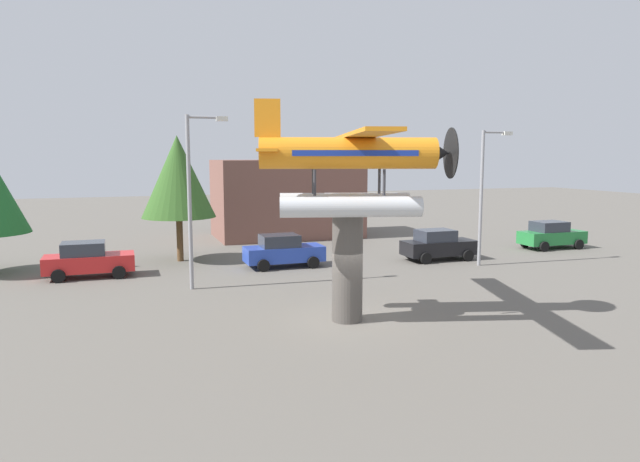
# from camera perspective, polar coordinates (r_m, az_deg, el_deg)

# --- Properties ---
(ground_plane) EXTENTS (140.00, 140.00, 0.00)m
(ground_plane) POSITION_cam_1_polar(r_m,az_deg,el_deg) (21.22, 2.69, -8.80)
(ground_plane) COLOR #605B54
(display_pedestal) EXTENTS (1.10, 1.10, 3.87)m
(display_pedestal) POSITION_cam_1_polar(r_m,az_deg,el_deg) (20.77, 2.72, -3.67)
(display_pedestal) COLOR #4C4742
(display_pedestal) RESTS_ON ground
(floatplane_monument) EXTENTS (7.19, 10.32, 4.00)m
(floatplane_monument) POSITION_cam_1_polar(r_m,az_deg,el_deg) (20.40, 3.15, 6.34)
(floatplane_monument) COLOR silver
(floatplane_monument) RESTS_ON display_pedestal
(car_near_red) EXTENTS (4.20, 2.02, 1.76)m
(car_near_red) POSITION_cam_1_polar(r_m,az_deg,el_deg) (30.49, -21.93, -2.64)
(car_near_red) COLOR red
(car_near_red) RESTS_ON ground
(car_mid_blue) EXTENTS (4.20, 2.02, 1.76)m
(car_mid_blue) POSITION_cam_1_polar(r_m,az_deg,el_deg) (30.97, -3.68, -1.96)
(car_mid_blue) COLOR #2847B7
(car_mid_blue) RESTS_ON ground
(car_far_black) EXTENTS (4.20, 2.02, 1.76)m
(car_far_black) POSITION_cam_1_polar(r_m,az_deg,el_deg) (33.65, 11.58, -1.34)
(car_far_black) COLOR black
(car_far_black) RESTS_ON ground
(car_distant_green) EXTENTS (4.20, 2.02, 1.76)m
(car_distant_green) POSITION_cam_1_polar(r_m,az_deg,el_deg) (39.96, 21.86, -0.36)
(car_distant_green) COLOR #237A38
(car_distant_green) RESTS_ON ground
(streetlight_primary) EXTENTS (1.84, 0.28, 7.70)m
(streetlight_primary) POSITION_cam_1_polar(r_m,az_deg,el_deg) (26.02, -12.35, 4.07)
(streetlight_primary) COLOR gray
(streetlight_primary) RESTS_ON ground
(streetlight_secondary) EXTENTS (1.84, 0.28, 7.27)m
(streetlight_secondary) POSITION_cam_1_polar(r_m,az_deg,el_deg) (32.29, 15.96, 4.19)
(streetlight_secondary) COLOR gray
(streetlight_secondary) RESTS_ON ground
(storefront_building) EXTENTS (10.30, 6.06, 5.62)m
(storefront_building) POSITION_cam_1_polar(r_m,az_deg,el_deg) (42.63, -3.32, 3.24)
(storefront_building) COLOR brown
(storefront_building) RESTS_ON ground
(tree_east) EXTENTS (4.10, 4.10, 7.06)m
(tree_east) POSITION_cam_1_polar(r_m,az_deg,el_deg) (33.27, -13.85, 5.22)
(tree_east) COLOR brown
(tree_east) RESTS_ON ground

